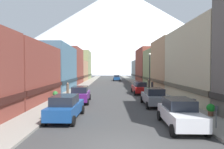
{
  "coord_description": "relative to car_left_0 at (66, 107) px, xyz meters",
  "views": [
    {
      "loc": [
        -0.62,
        -8.39,
        3.68
      ],
      "look_at": [
        0.11,
        43.79,
        2.09
      ],
      "focal_mm": 30.1,
      "sensor_mm": 36.0,
      "label": 1
    }
  ],
  "objects": [
    {
      "name": "potted_plant_0",
      "position": [
        -3.2,
        8.53,
        -0.24
      ],
      "size": [
        0.6,
        0.6,
        0.92
      ],
      "color": "brown",
      "rests_on": "sidewalk_left"
    },
    {
      "name": "sidewalk_right",
      "position": [
        10.05,
        29.83,
        -0.82
      ],
      "size": [
        2.5,
        100.0,
        0.15
      ],
      "primitive_type": "cube",
      "color": "gray",
      "rests_on": "ground"
    },
    {
      "name": "storefront_left_5",
      "position": [
        -7.62,
        52.81,
        3.87
      ],
      "size": [
        8.14,
        10.3,
        9.87
      ],
      "color": "#8C9966",
      "rests_on": "ground"
    },
    {
      "name": "potted_plant_1",
      "position": [
        10.8,
        0.33,
        -0.23
      ],
      "size": [
        0.61,
        0.61,
        0.9
      ],
      "color": "brown",
      "rests_on": "sidewalk_right"
    },
    {
      "name": "pedestrian_1",
      "position": [
        10.05,
        16.36,
        0.0
      ],
      "size": [
        0.36,
        0.36,
        1.63
      ],
      "color": "#333338",
      "rests_on": "sidewalk_right"
    },
    {
      "name": "car_right_2",
      "position": [
        7.6,
        13.75,
        0.0
      ],
      "size": [
        2.08,
        4.41,
        1.78
      ],
      "color": "#9E1111",
      "rests_on": "ground"
    },
    {
      "name": "mountain_backdrop",
      "position": [
        18.05,
        254.83,
        58.86
      ],
      "size": [
        332.83,
        332.83,
        119.52
      ],
      "primitive_type": "cone",
      "color": "silver",
      "rests_on": "ground"
    },
    {
      "name": "car_left_0",
      "position": [
        0.0,
        0.0,
        0.0
      ],
      "size": [
        2.22,
        4.47,
        1.78
      ],
      "color": "#19478C",
      "rests_on": "ground"
    },
    {
      "name": "car_right_1",
      "position": [
        7.6,
        4.97,
        0.0
      ],
      "size": [
        2.12,
        4.43,
        1.78
      ],
      "color": "slate",
      "rests_on": "ground"
    },
    {
      "name": "car_left_1",
      "position": [
        0.0,
        6.82,
        0.0
      ],
      "size": [
        2.21,
        4.47,
        1.78
      ],
      "color": "#591E72",
      "rests_on": "ground"
    },
    {
      "name": "storefront_left_1",
      "position": [
        -8.45,
        7.42,
        2.2
      ],
      "size": [
        9.8,
        11.1,
        6.44
      ],
      "color": "brown",
      "rests_on": "ground"
    },
    {
      "name": "trash_bin_right",
      "position": [
        10.15,
        2.01,
        -0.26
      ],
      "size": [
        0.59,
        0.59,
        0.98
      ],
      "color": "#4C5156",
      "rests_on": "sidewalk_right"
    },
    {
      "name": "storefront_right_4",
      "position": [
        16.1,
        38.7,
        3.57
      ],
      "size": [
        9.89,
        12.58,
        9.25
      ],
      "color": "brown",
      "rests_on": "ground"
    },
    {
      "name": "storefront_right_2",
      "position": [
        15.26,
        18.61,
        3.29
      ],
      "size": [
        8.21,
        9.38,
        8.68
      ],
      "color": "tan",
      "rests_on": "ground"
    },
    {
      "name": "streetlamp_right",
      "position": [
        9.15,
        14.14,
        3.09
      ],
      "size": [
        0.36,
        0.36,
        5.86
      ],
      "color": "black",
      "rests_on": "sidewalk_right"
    },
    {
      "name": "storefront_left_2",
      "position": [
        -7.65,
        19.76,
        2.84
      ],
      "size": [
        8.2,
        12.58,
        7.77
      ],
      "color": "slate",
      "rests_on": "ground"
    },
    {
      "name": "storefront_right_5",
      "position": [
        14.93,
        50.27,
        2.2
      ],
      "size": [
        7.55,
        10.13,
        6.45
      ],
      "color": "#99A5B2",
      "rests_on": "ground"
    },
    {
      "name": "pedestrian_0",
      "position": [
        -2.45,
        11.78,
        0.02
      ],
      "size": [
        0.36,
        0.36,
        1.67
      ],
      "color": "brown",
      "rests_on": "sidewalk_left"
    },
    {
      "name": "parking_meter_near",
      "position": [
        9.55,
        -2.56,
        0.11
      ],
      "size": [
        0.14,
        0.1,
        1.33
      ],
      "color": "#595960",
      "rests_on": "sidewalk_right"
    },
    {
      "name": "car_driving_0",
      "position": [
        5.4,
        43.71,
        0.0
      ],
      "size": [
        2.06,
        4.4,
        1.78
      ],
      "color": "#19478C",
      "rests_on": "ground"
    },
    {
      "name": "storefront_right_1",
      "position": [
        15.79,
        7.64,
        3.2
      ],
      "size": [
        9.28,
        12.38,
        8.51
      ],
      "color": "beige",
      "rests_on": "ground"
    },
    {
      "name": "storefront_left_4",
      "position": [
        -7.85,
        41.76,
        1.99
      ],
      "size": [
        8.61,
        10.83,
        6.01
      ],
      "color": "tan",
      "rests_on": "ground"
    },
    {
      "name": "storefront_right_3",
      "position": [
        15.55,
        27.61,
        2.88
      ],
      "size": [
        8.8,
        8.61,
        7.84
      ],
      "color": "#8C9966",
      "rests_on": "ground"
    },
    {
      "name": "sidewalk_left",
      "position": [
        -2.45,
        29.83,
        -0.82
      ],
      "size": [
        2.5,
        100.0,
        0.15
      ],
      "primitive_type": "cube",
      "color": "gray",
      "rests_on": "ground"
    },
    {
      "name": "storefront_left_3",
      "position": [
        -7.83,
        31.26,
        3.22
      ],
      "size": [
        8.56,
        10.03,
        8.54
      ],
      "color": "brown",
      "rests_on": "ground"
    },
    {
      "name": "pedestrian_2",
      "position": [
        10.05,
        19.01,
        0.06
      ],
      "size": [
        0.36,
        0.36,
        1.75
      ],
      "color": "brown",
      "rests_on": "sidewalk_right"
    },
    {
      "name": "car_right_0",
      "position": [
        7.61,
        -1.91,
        0.0
      ],
      "size": [
        2.24,
        4.48,
        1.78
      ],
      "color": "silver",
      "rests_on": "ground"
    }
  ]
}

